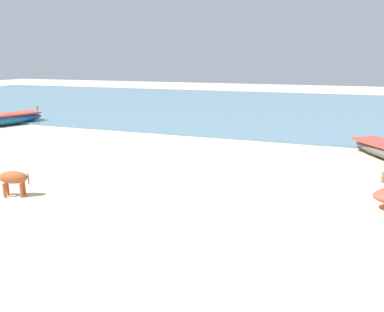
% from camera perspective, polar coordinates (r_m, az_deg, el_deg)
% --- Properties ---
extents(ground, '(80.00, 80.00, 0.00)m').
position_cam_1_polar(ground, '(6.25, -9.45, -12.78)').
color(ground, beige).
extents(sea_water, '(60.00, 20.00, 0.08)m').
position_cam_1_polar(sea_water, '(23.56, 13.41, 7.00)').
color(sea_water, slate).
rests_on(sea_water, ground).
extents(fishing_boat_2, '(2.33, 3.80, 0.70)m').
position_cam_1_polar(fishing_boat_2, '(18.66, -26.43, 4.84)').
color(fishing_boat_2, '#1E669E').
rests_on(fishing_boat_2, ground).
extents(calf_near_rust, '(0.83, 0.44, 0.55)m').
position_cam_1_polar(calf_near_rust, '(8.87, -25.05, -3.01)').
color(calf_near_rust, '#9E4C28').
rests_on(calf_near_rust, ground).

